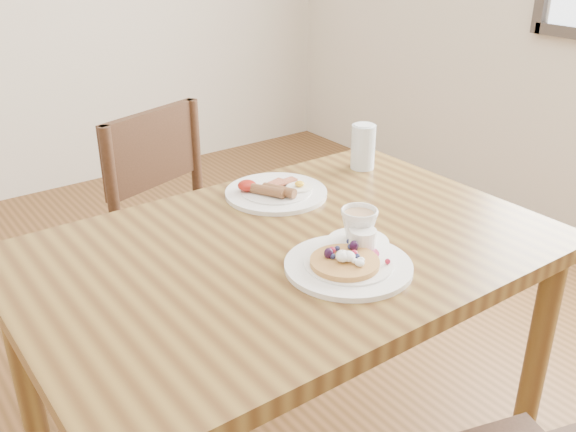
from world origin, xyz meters
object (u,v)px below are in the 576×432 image
at_px(chair_far, 189,236).
at_px(breakfast_plate, 275,192).
at_px(pancake_plate, 349,262).
at_px(teacup_saucer, 359,229).
at_px(dining_table, 288,282).
at_px(water_glass, 363,147).

height_order(chair_far, breakfast_plate, chair_far).
height_order(pancake_plate, teacup_saucer, teacup_saucer).
relative_size(pancake_plate, breakfast_plate, 1.00).
distance_m(pancake_plate, breakfast_plate, 0.42).
height_order(breakfast_plate, teacup_saucer, teacup_saucer).
distance_m(dining_table, teacup_saucer, 0.21).
bearing_deg(breakfast_plate, pancake_plate, -103.10).
height_order(breakfast_plate, water_glass, water_glass).
relative_size(dining_table, chair_far, 1.36).
relative_size(chair_far, water_glass, 6.80).
distance_m(breakfast_plate, water_glass, 0.33).
bearing_deg(breakfast_plate, chair_far, 100.43).
bearing_deg(teacup_saucer, water_glass, 46.72).
distance_m(pancake_plate, water_glass, 0.60).
relative_size(teacup_saucer, water_glass, 1.08).
xyz_separation_m(chair_far, teacup_saucer, (0.06, -0.72, 0.30)).
xyz_separation_m(dining_table, chair_far, (0.07, 0.62, -0.16)).
distance_m(breakfast_plate, teacup_saucer, 0.34).
xyz_separation_m(chair_far, breakfast_plate, (0.07, -0.38, 0.27)).
height_order(pancake_plate, water_glass, water_glass).
relative_size(breakfast_plate, teacup_saucer, 1.93).
bearing_deg(water_glass, breakfast_plate, -177.02).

